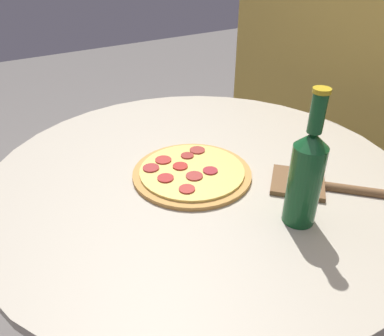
# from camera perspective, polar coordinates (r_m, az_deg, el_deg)

# --- Properties ---
(table) EXTENTS (1.03, 1.03, 0.69)m
(table) POSITION_cam_1_polar(r_m,az_deg,el_deg) (1.01, 0.98, -7.29)
(table) COLOR #B2A893
(table) RESTS_ON ground_plane
(pizza) EXTENTS (0.29, 0.29, 0.02)m
(pizza) POSITION_cam_1_polar(r_m,az_deg,el_deg) (0.91, -0.06, -0.64)
(pizza) COLOR #C68E47
(pizza) RESTS_ON table
(beer_bottle) EXTENTS (0.07, 0.07, 0.28)m
(beer_bottle) POSITION_cam_1_polar(r_m,az_deg,el_deg) (0.74, 16.97, -1.01)
(beer_bottle) COLOR #144C23
(beer_bottle) RESTS_ON table
(pizza_paddle) EXTENTS (0.23, 0.22, 0.02)m
(pizza_paddle) POSITION_cam_1_polar(r_m,az_deg,el_deg) (0.91, 17.91, -2.41)
(pizza_paddle) COLOR brown
(pizza_paddle) RESTS_ON table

